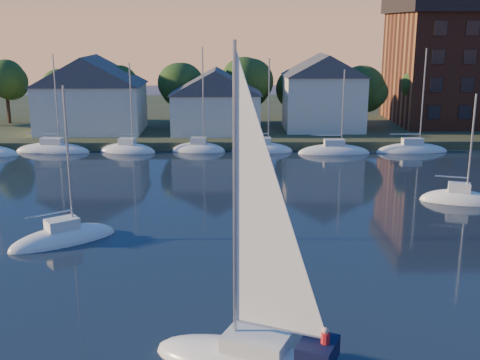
{
  "coord_description": "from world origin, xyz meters",
  "views": [
    {
      "loc": [
        -4.42,
        -19.42,
        14.33
      ],
      "look_at": [
        -3.61,
        22.0,
        3.65
      ],
      "focal_mm": 45.0,
      "sensor_mm": 36.0,
      "label": 1
    }
  ],
  "objects_px": {
    "clubhouse_east": "(324,91)",
    "hero_sailboat": "(259,358)",
    "clubhouse_west": "(91,93)",
    "drifting_sailboat_right": "(458,201)",
    "drifting_sailboat_left": "(63,240)",
    "clubhouse_centre": "(216,100)"
  },
  "relations": [
    {
      "from": "drifting_sailboat_left",
      "to": "clubhouse_centre",
      "type": "bearing_deg",
      "value": 40.46
    },
    {
      "from": "clubhouse_centre",
      "to": "drifting_sailboat_right",
      "type": "relative_size",
      "value": 1.14
    },
    {
      "from": "clubhouse_east",
      "to": "drifting_sailboat_left",
      "type": "bearing_deg",
      "value": -121.01
    },
    {
      "from": "hero_sailboat",
      "to": "drifting_sailboat_right",
      "type": "bearing_deg",
      "value": -101.07
    },
    {
      "from": "clubhouse_centre",
      "to": "clubhouse_east",
      "type": "height_order",
      "value": "clubhouse_east"
    },
    {
      "from": "hero_sailboat",
      "to": "drifting_sailboat_right",
      "type": "height_order",
      "value": "hero_sailboat"
    },
    {
      "from": "clubhouse_west",
      "to": "clubhouse_east",
      "type": "bearing_deg",
      "value": 1.91
    },
    {
      "from": "clubhouse_centre",
      "to": "drifting_sailboat_right",
      "type": "xyz_separation_m",
      "value": [
        20.75,
        -28.64,
        -5.04
      ]
    },
    {
      "from": "hero_sailboat",
      "to": "drifting_sailboat_right",
      "type": "xyz_separation_m",
      "value": [
        17.91,
        24.93,
        -0.52
      ]
    },
    {
      "from": "clubhouse_east",
      "to": "clubhouse_west",
      "type": "bearing_deg",
      "value": -178.09
    },
    {
      "from": "drifting_sailboat_left",
      "to": "hero_sailboat",
      "type": "bearing_deg",
      "value": -86.96
    },
    {
      "from": "clubhouse_west",
      "to": "clubhouse_centre",
      "type": "distance_m",
      "value": 16.05
    },
    {
      "from": "clubhouse_east",
      "to": "drifting_sailboat_left",
      "type": "height_order",
      "value": "clubhouse_east"
    },
    {
      "from": "clubhouse_east",
      "to": "hero_sailboat",
      "type": "xyz_separation_m",
      "value": [
        -11.16,
        -55.57,
        -5.38
      ]
    },
    {
      "from": "drifting_sailboat_left",
      "to": "drifting_sailboat_right",
      "type": "distance_m",
      "value": 31.74
    },
    {
      "from": "clubhouse_east",
      "to": "hero_sailboat",
      "type": "height_order",
      "value": "hero_sailboat"
    },
    {
      "from": "clubhouse_west",
      "to": "hero_sailboat",
      "type": "bearing_deg",
      "value": -70.96
    },
    {
      "from": "clubhouse_centre",
      "to": "hero_sailboat",
      "type": "distance_m",
      "value": 53.84
    },
    {
      "from": "clubhouse_centre",
      "to": "clubhouse_east",
      "type": "relative_size",
      "value": 1.1
    },
    {
      "from": "drifting_sailboat_left",
      "to": "drifting_sailboat_right",
      "type": "relative_size",
      "value": 1.15
    },
    {
      "from": "clubhouse_west",
      "to": "hero_sailboat",
      "type": "height_order",
      "value": "hero_sailboat"
    },
    {
      "from": "hero_sailboat",
      "to": "clubhouse_west",
      "type": "bearing_deg",
      "value": -46.34
    }
  ]
}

